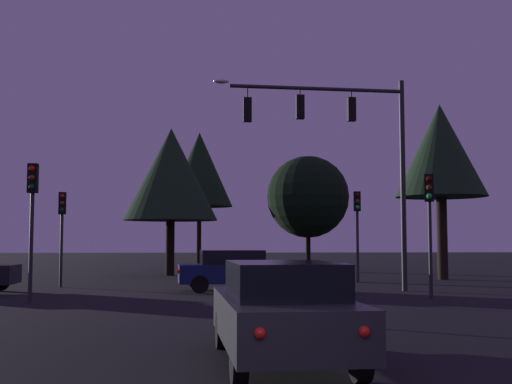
# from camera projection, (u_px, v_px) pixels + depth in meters

# --- Properties ---
(ground_plane) EXTENTS (168.00, 168.00, 0.00)m
(ground_plane) POSITION_uv_depth(u_px,v_px,m) (218.00, 282.00, 29.61)
(ground_plane) COLOR black
(ground_plane) RESTS_ON ground
(traffic_signal_mast_arm) EXTENTS (7.25, 0.71, 7.95)m
(traffic_signal_mast_arm) POSITION_uv_depth(u_px,v_px,m) (346.00, 138.00, 24.48)
(traffic_signal_mast_arm) COLOR #232326
(traffic_signal_mast_arm) RESTS_ON ground
(traffic_light_corner_left) EXTENTS (0.36, 0.39, 4.04)m
(traffic_light_corner_left) POSITION_uv_depth(u_px,v_px,m) (430.00, 210.00, 21.34)
(traffic_light_corner_left) COLOR #232326
(traffic_light_corner_left) RESTS_ON ground
(traffic_light_corner_right) EXTENTS (0.32, 0.36, 4.12)m
(traffic_light_corner_right) POSITION_uv_depth(u_px,v_px,m) (357.00, 218.00, 29.76)
(traffic_light_corner_right) COLOR #232326
(traffic_light_corner_right) RESTS_ON ground
(traffic_light_median) EXTENTS (0.33, 0.37, 3.84)m
(traffic_light_median) POSITION_uv_depth(u_px,v_px,m) (62.00, 219.00, 26.54)
(traffic_light_median) COLOR #232326
(traffic_light_median) RESTS_ON ground
(traffic_light_far_side) EXTENTS (0.30, 0.35, 4.21)m
(traffic_light_far_side) POSITION_uv_depth(u_px,v_px,m) (32.00, 203.00, 19.89)
(traffic_light_far_side) COLOR #232326
(traffic_light_far_side) RESTS_ON ground
(car_nearside_lane) EXTENTS (1.99, 4.59, 1.52)m
(car_nearside_lane) POSITION_uv_depth(u_px,v_px,m) (282.00, 310.00, 9.84)
(car_nearside_lane) COLOR #232328
(car_nearside_lane) RESTS_ON ground
(car_crossing_right) EXTENTS (4.42, 2.17, 1.52)m
(car_crossing_right) POSITION_uv_depth(u_px,v_px,m) (235.00, 270.00, 24.25)
(car_crossing_right) COLOR #0F1947
(car_crossing_right) RESTS_ON ground
(tree_behind_sign) EXTENTS (4.72, 4.72, 9.61)m
(tree_behind_sign) POSITION_uv_depth(u_px,v_px,m) (199.00, 170.00, 46.41)
(tree_behind_sign) COLOR black
(tree_behind_sign) RESTS_ON ground
(tree_left_far) EXTENTS (4.45, 4.45, 8.64)m
(tree_left_far) POSITION_uv_depth(u_px,v_px,m) (440.00, 151.00, 32.28)
(tree_left_far) COLOR black
(tree_left_far) RESTS_ON ground
(tree_center_horizon) EXTENTS (5.15, 5.15, 8.10)m
(tree_center_horizon) POSITION_uv_depth(u_px,v_px,m) (171.00, 174.00, 35.98)
(tree_center_horizon) COLOR black
(tree_center_horizon) RESTS_ON ground
(tree_right_cluster) EXTENTS (5.15, 5.15, 7.22)m
(tree_right_cluster) POSITION_uv_depth(u_px,v_px,m) (308.00, 197.00, 41.03)
(tree_right_cluster) COLOR black
(tree_right_cluster) RESTS_ON ground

